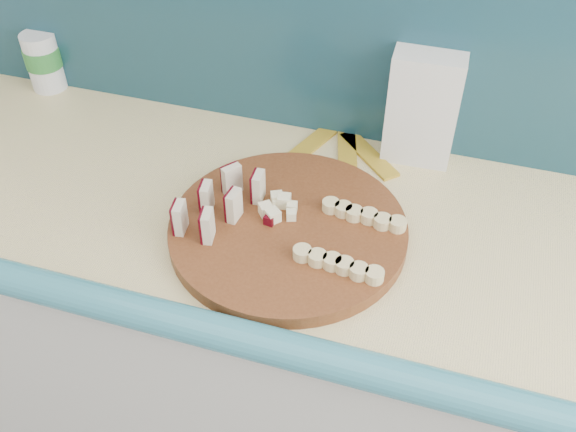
# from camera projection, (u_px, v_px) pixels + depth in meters

# --- Properties ---
(kitchen_counter) EXTENTS (2.20, 0.63, 0.91)m
(kitchen_counter) POSITION_uv_depth(u_px,v_px,m) (340.00, 368.00, 1.48)
(kitchen_counter) COLOR beige
(kitchen_counter) RESTS_ON ground
(backsplash) EXTENTS (2.20, 0.02, 0.50)m
(backsplash) POSITION_uv_depth(u_px,v_px,m) (397.00, 31.00, 1.21)
(backsplash) COLOR teal
(backsplash) RESTS_ON kitchen_counter
(cutting_board) EXTENTS (0.47, 0.47, 0.03)m
(cutting_board) POSITION_uv_depth(u_px,v_px,m) (288.00, 230.00, 1.15)
(cutting_board) COLOR #4F2711
(cutting_board) RESTS_ON kitchen_counter
(apple_wedges) EXTENTS (0.13, 0.17, 0.06)m
(apple_wedges) POSITION_uv_depth(u_px,v_px,m) (220.00, 201.00, 1.14)
(apple_wedges) COLOR beige
(apple_wedges) RESTS_ON cutting_board
(apple_chunks) EXTENTS (0.06, 0.06, 0.02)m
(apple_chunks) POSITION_uv_depth(u_px,v_px,m) (274.00, 216.00, 1.14)
(apple_chunks) COLOR #FDF5CB
(apple_chunks) RESTS_ON cutting_board
(banana_slices) EXTENTS (0.17, 0.17, 0.02)m
(banana_slices) POSITION_uv_depth(u_px,v_px,m) (351.00, 238.00, 1.10)
(banana_slices) COLOR #D9C384
(banana_slices) RESTS_ON cutting_board
(flour_bag) EXTENTS (0.14, 0.10, 0.23)m
(flour_bag) POSITION_uv_depth(u_px,v_px,m) (423.00, 105.00, 1.27)
(flour_bag) COLOR silver
(flour_bag) RESTS_ON kitchen_counter
(canister) EXTENTS (0.08, 0.08, 0.14)m
(canister) POSITION_uv_depth(u_px,v_px,m) (44.00, 60.00, 1.49)
(canister) COLOR silver
(canister) RESTS_ON kitchen_counter
(banana_peel) EXTENTS (0.24, 0.20, 0.01)m
(banana_peel) POSITION_uv_depth(u_px,v_px,m) (343.00, 146.00, 1.36)
(banana_peel) COLOR gold
(banana_peel) RESTS_ON kitchen_counter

